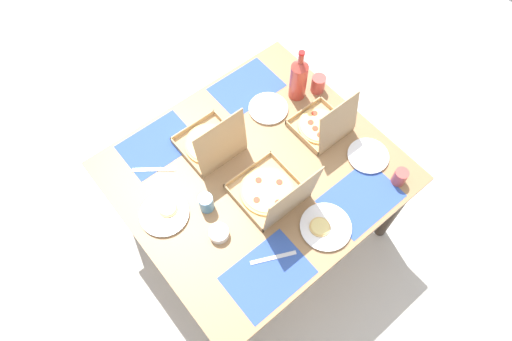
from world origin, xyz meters
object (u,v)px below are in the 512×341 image
plate_near_right (368,156)px  condiment_bowl (219,233)px  pizza_box_corner_left (272,193)px  pizza_box_edge_far (323,125)px  pizza_box_corner_right (211,144)px  soda_bottle (299,79)px  plate_far_right (165,213)px  cup_clear_left (318,84)px  plate_middle (268,109)px  plate_far_left (325,227)px  cup_red (206,203)px  cup_spare (400,177)px

plate_near_right → condiment_bowl: (0.82, -0.14, 0.01)m
pizza_box_corner_left → pizza_box_edge_far: bearing=-164.4°
pizza_box_corner_right → soda_bottle: (-0.56, 0.02, 0.08)m
plate_near_right → pizza_box_corner_right: bearing=-43.0°
condiment_bowl → plate_near_right: bearing=170.1°
pizza_box_edge_far → plate_near_right: size_ratio=1.38×
pizza_box_corner_left → plate_far_right: (0.44, -0.25, -0.04)m
pizza_box_corner_left → pizza_box_edge_far: 0.46m
pizza_box_edge_far → plate_near_right: 0.27m
cup_clear_left → plate_middle: bearing=-13.1°
plate_middle → cup_clear_left: 0.30m
plate_far_left → pizza_box_corner_right: bearing=-77.8°
pizza_box_edge_far → cup_clear_left: pizza_box_edge_far is taller
plate_far_left → cup_red: 0.55m
pizza_box_edge_far → soda_bottle: (-0.05, -0.26, 0.09)m
pizza_box_corner_right → pizza_box_edge_far: bearing=151.6°
cup_spare → condiment_bowl: cup_spare is taller
pizza_box_edge_far → cup_clear_left: (-0.16, -0.21, 0.00)m
plate_middle → cup_spare: cup_spare is taller
condiment_bowl → pizza_box_corner_left: bearing=178.3°
plate_near_right → pizza_box_corner_left: bearing=-14.7°
pizza_box_edge_far → plate_far_right: bearing=-8.0°
pizza_box_edge_far → cup_red: (0.72, -0.03, 0.00)m
plate_middle → plate_far_right: bearing=11.4°
pizza_box_corner_left → cup_spare: bearing=148.6°
plate_far_left → condiment_bowl: condiment_bowl is taller
pizza_box_edge_far → soda_bottle: 0.28m
cup_spare → plate_middle: bearing=-74.0°
plate_near_right → soda_bottle: (0.01, -0.52, 0.12)m
plate_near_right → plate_middle: bearing=-70.0°
cup_spare → pizza_box_corner_right: bearing=-51.0°
plate_far_right → plate_near_right: plate_far_right is taller
plate_far_right → pizza_box_edge_far: bearing=172.0°
plate_far_right → plate_middle: (-0.76, -0.15, -0.00)m
plate_middle → plate_near_right: (-0.20, 0.54, -0.00)m
pizza_box_corner_right → plate_middle: 0.38m
pizza_box_corner_right → condiment_bowl: bearing=57.2°
soda_bottle → pizza_box_corner_left: bearing=37.4°
pizza_box_edge_far → plate_near_right: pizza_box_edge_far is taller
plate_near_right → soda_bottle: soda_bottle is taller
pizza_box_corner_left → condiment_bowl: 0.31m
plate_near_right → condiment_bowl: bearing=-9.9°
pizza_box_corner_right → plate_far_right: pizza_box_corner_right is taller
cup_spare → plate_far_right: bearing=-30.6°
pizza_box_corner_right → plate_middle: (-0.38, -0.01, -0.04)m
plate_near_right → condiment_bowl: size_ratio=2.26×
plate_far_left → cup_spare: cup_spare is taller
pizza_box_corner_right → plate_middle: pizza_box_corner_right is taller
condiment_bowl → plate_far_left: bearing=144.6°
pizza_box_corner_right → cup_clear_left: bearing=174.7°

